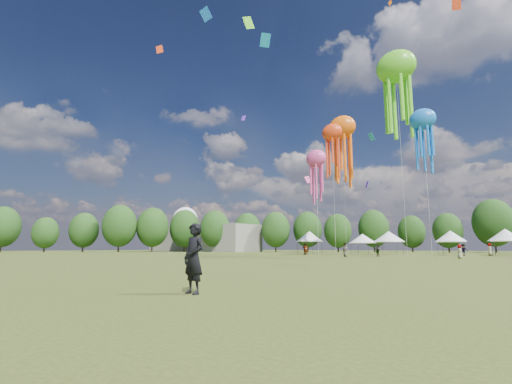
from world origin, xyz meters
The scene contains 10 objects.
ground centered at (0.00, 0.00, 0.00)m, with size 300.00×300.00×0.00m, color #384416.
observer_main centered at (9.21, -2.83, 0.93)m, with size 0.67×0.44×1.85m, color black.
spectator_near centered at (-5.19, 36.33, 0.90)m, with size 0.88×0.68×1.81m, color gray.
spectators_far centered at (0.82, 47.64, 0.87)m, with size 30.88×24.12×1.92m.
festival_tents centered at (-5.72, 55.78, 3.12)m, with size 36.40×10.99×4.41m.
show_kites centered at (-3.98, 42.16, 20.12)m, with size 20.83×17.00×28.21m.
small_kites centered at (-1.98, 42.43, 31.30)m, with size 78.70×57.12×45.56m.
treeline centered at (-3.87, 62.51, 6.54)m, with size 201.57×95.24×13.43m.
hangar centered at (-72.00, 72.00, 4.00)m, with size 40.00×12.00×8.00m, color gray.
radome centered at (-88.00, 78.00, 9.99)m, with size 9.00×9.00×16.00m.
Camera 1 is at (16.69, -9.40, 1.20)m, focal length 25.68 mm.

